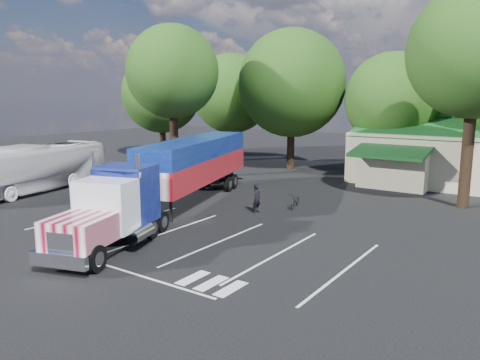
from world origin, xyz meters
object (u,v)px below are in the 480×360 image
Objects in this scene: woman at (257,198)px; tour_bus at (34,168)px; bicycle at (295,200)px; silver_sedan at (387,175)px; semi_truck at (179,171)px.

tour_bus is (-16.81, -3.87, 0.84)m from woman.
silver_sedan is (2.10, 11.57, 0.21)m from bicycle.
woman is 14.41m from silver_sedan.
tour_bus reaches higher than woman.
woman is at bearing 2.18° from tour_bus.
bicycle is 19.21m from tour_bus.
semi_truck is 11.75× the size of woman.
bicycle is at bearing 21.94° from semi_truck.
woman is 0.42× the size of silver_sedan.
bicycle is at bearing -25.50° from woman.
tour_bus is at bearing 125.15° from silver_sedan.
bicycle is 0.44× the size of silver_sedan.
semi_truck is at bearing -154.55° from bicycle.
semi_truck reaches higher than bicycle.
semi_truck is 17.93m from silver_sedan.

